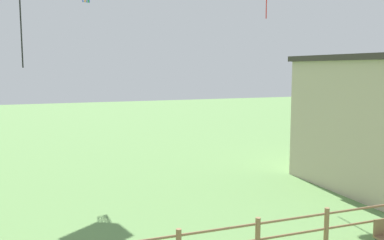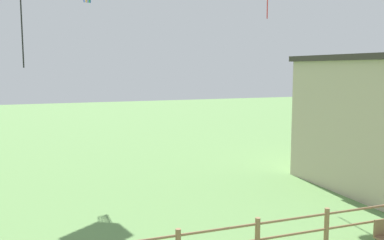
% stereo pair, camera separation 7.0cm
% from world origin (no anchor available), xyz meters
% --- Properties ---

